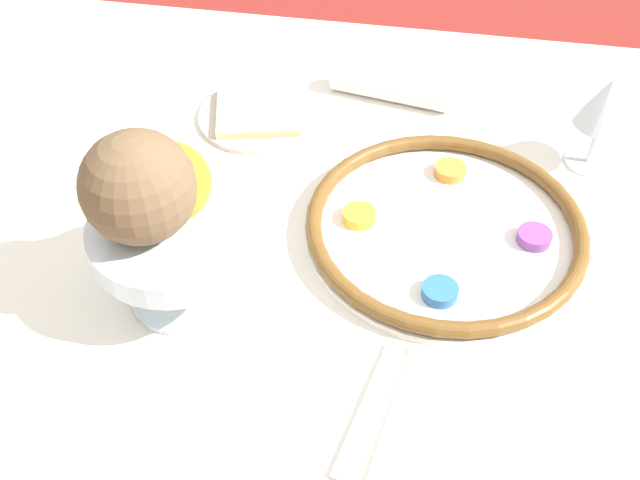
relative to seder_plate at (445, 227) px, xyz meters
The scene contains 10 objects.
dining_table 0.44m from the seder_plate, ahead, with size 1.45×1.05×0.74m.
seder_plate is the anchor object (origin of this frame).
wine_glass 0.27m from the seder_plate, 136.43° to the right, with size 0.07×0.07×0.14m.
fruit_stand 0.33m from the seder_plate, 26.64° to the left, with size 0.19×0.19×0.11m.
orange_fruit 0.35m from the seder_plate, 23.62° to the left, with size 0.09×0.09×0.09m.
coconut 0.39m from the seder_plate, 26.75° to the left, with size 0.12×0.12×0.12m.
bread_plate 0.35m from the seder_plate, 34.99° to the right, with size 0.18×0.18×0.02m.
napkin_roll 0.30m from the seder_plate, 70.68° to the right, with size 0.19×0.07×0.04m.
fork_left 0.27m from the seder_plate, 83.59° to the left, with size 0.05×0.17×0.01m.
fork_right 0.27m from the seder_plate, 77.32° to the left, with size 0.06×0.17×0.01m.
Camera 1 is at (-0.16, 0.66, 1.41)m, focal length 42.00 mm.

